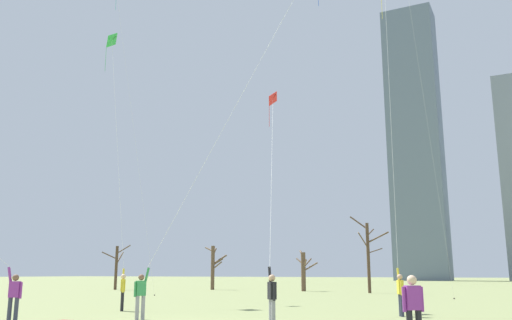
# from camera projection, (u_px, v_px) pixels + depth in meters

# --- Properties ---
(kite_flyer_foreground_right_red) EXTENTS (4.42, 9.51, 11.17)m
(kite_flyer_foreground_right_red) POSITION_uv_depth(u_px,v_px,m) (272.00, 262.00, 18.30)
(kite_flyer_foreground_right_red) COLOR gray
(kite_flyer_foreground_right_red) RESTS_ON ground
(kite_flyer_midfield_right_green) EXTENTS (6.85, 6.09, 17.02)m
(kite_flyer_midfield_right_green) POSITION_uv_depth(u_px,v_px,m) (120.00, 225.00, 26.21)
(kite_flyer_midfield_right_green) COLOR black
(kite_flyer_midfield_right_green) RESTS_ON ground
(kite_flyer_midfield_center_yellow) EXTENTS (1.49, 6.03, 17.31)m
(kite_flyer_midfield_center_yellow) POSITION_uv_depth(u_px,v_px,m) (398.00, 244.00, 22.14)
(kite_flyer_midfield_center_yellow) COLOR #33384C
(kite_flyer_midfield_center_yellow) RESTS_ON ground
(kite_flyer_far_back_blue) EXTENTS (6.47, 5.00, 16.43)m
(kite_flyer_far_back_blue) POSITION_uv_depth(u_px,v_px,m) (186.00, 207.00, 20.69)
(kite_flyer_far_back_blue) COLOR gray
(kite_flyer_far_back_blue) RESTS_ON ground
(bystander_strolling_midfield) EXTENTS (0.43, 0.36, 1.62)m
(bystander_strolling_midfield) POSITION_uv_depth(u_px,v_px,m) (413.00, 308.00, 12.08)
(bystander_strolling_midfield) COLOR black
(bystander_strolling_midfield) RESTS_ON ground
(distant_kite_low_near_trees_teal) EXTENTS (1.59, 5.06, 23.71)m
(distant_kite_low_near_trees_teal) POSITION_uv_depth(u_px,v_px,m) (120.00, 22.00, 41.50)
(distant_kite_low_near_trees_teal) COLOR teal
(distant_kite_low_near_trees_teal) RESTS_ON ground
(bare_tree_far_right_edge) EXTENTS (2.16, 2.20, 3.81)m
(bare_tree_far_right_edge) POSITION_uv_depth(u_px,v_px,m) (304.00, 270.00, 50.34)
(bare_tree_far_right_edge) COLOR brown
(bare_tree_far_right_edge) RESTS_ON ground
(bare_tree_left_of_center) EXTENTS (2.64, 1.95, 4.53)m
(bare_tree_left_of_center) POSITION_uv_depth(u_px,v_px,m) (116.00, 265.00, 54.90)
(bare_tree_left_of_center) COLOR #4C3828
(bare_tree_left_of_center) RESTS_ON ground
(bare_tree_center) EXTENTS (3.34, 3.64, 6.59)m
(bare_tree_center) POSITION_uv_depth(u_px,v_px,m) (368.00, 252.00, 46.12)
(bare_tree_center) COLOR #4C3828
(bare_tree_center) RESTS_ON ground
(bare_tree_leftmost) EXTENTS (2.26, 1.48, 4.41)m
(bare_tree_leftmost) POSITION_uv_depth(u_px,v_px,m) (213.00, 265.00, 55.00)
(bare_tree_leftmost) COLOR brown
(bare_tree_leftmost) RESTS_ON ground
(skyline_slender_spire) EXTENTS (11.78, 8.40, 64.55)m
(skyline_slender_spire) POSITION_uv_depth(u_px,v_px,m) (415.00, 141.00, 126.68)
(skyline_slender_spire) COLOR slate
(skyline_slender_spire) RESTS_ON ground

